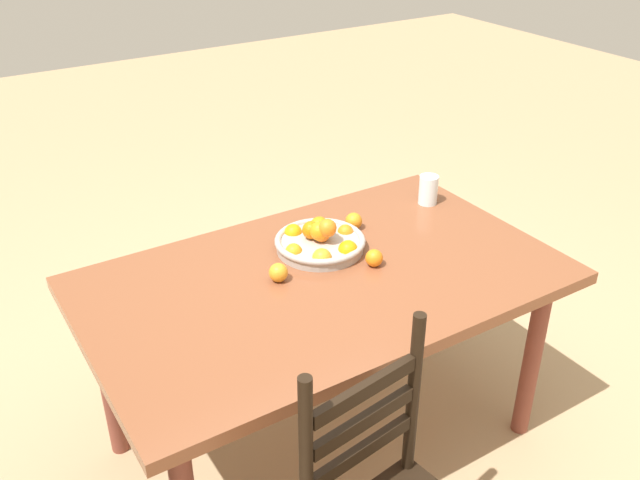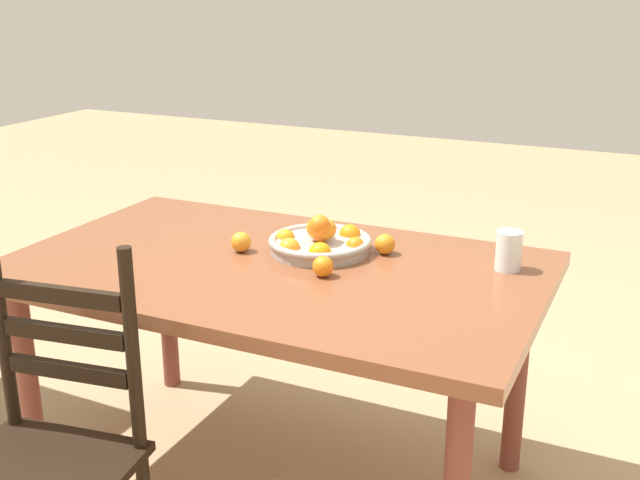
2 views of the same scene
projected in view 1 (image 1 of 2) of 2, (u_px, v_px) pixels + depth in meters
name	position (u px, v px, depth m)	size (l,w,h in m)	color
ground_plane	(323.00, 438.00, 2.75)	(12.00, 12.00, 0.00)	tan
dining_table	(324.00, 295.00, 2.42)	(1.62, 0.98, 0.76)	brown
fruit_bowl	(320.00, 241.00, 2.51)	(0.33, 0.33, 0.13)	#A59E96
orange_loose_0	(278.00, 272.00, 2.33)	(0.06, 0.06, 0.06)	orange
orange_loose_1	(374.00, 258.00, 2.42)	(0.06, 0.06, 0.06)	orange
orange_loose_2	(354.00, 221.00, 2.65)	(0.07, 0.07, 0.07)	orange
drinking_glass	(428.00, 190.00, 2.84)	(0.08, 0.08, 0.12)	silver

